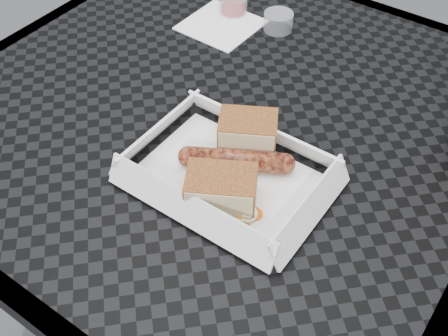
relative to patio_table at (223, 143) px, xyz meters
The scene contains 9 objects.
patio_table is the anchor object (origin of this frame).
food_tray 0.17m from the patio_table, 51.93° to the right, with size 0.22×0.15×0.00m, color white.
bratwurst 0.16m from the patio_table, 47.30° to the right, with size 0.14×0.09×0.03m.
bread_near 0.14m from the patio_table, 34.65° to the right, with size 0.08×0.05×0.05m, color brown.
bread_far 0.21m from the patio_table, 55.34° to the right, with size 0.08×0.06×0.04m, color brown.
veg_garnish 0.22m from the patio_table, 48.52° to the right, with size 0.03×0.03×0.00m.
napkin 0.23m from the patio_table, 126.24° to the left, with size 0.12×0.12×0.00m, color white.
condiment_cup_sauce 0.27m from the patio_table, 121.35° to the left, with size 0.05×0.05×0.03m, color #910B0A.
condiment_cup_empty 0.24m from the patio_table, 100.45° to the left, with size 0.05×0.05×0.03m, color silver.
Camera 1 is at (0.37, -0.52, 1.28)m, focal length 45.00 mm.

